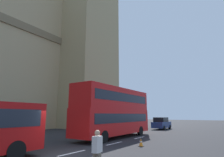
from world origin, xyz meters
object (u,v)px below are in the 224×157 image
Objects in this scene: double_decker_bus at (115,110)px; traffic_cone_east at (141,142)px; sedan_lead at (161,123)px; pedestrian_near_cones at (97,151)px.

double_decker_bus is 18.46× the size of traffic_cone_east.
sedan_lead reaches higher than traffic_cone_east.
pedestrian_near_cones reaches higher than traffic_cone_east.
traffic_cone_east is (-16.72, -4.32, -0.63)m from sedan_lead.
sedan_lead is 24.52m from pedestrian_near_cones.
double_decker_bus is 13.57m from sedan_lead.
double_decker_bus is 12.08m from pedestrian_near_cones.
double_decker_bus is 5.99m from traffic_cone_east.
double_decker_bus reaches higher than sedan_lead.
sedan_lead is at bearing 13.88° from pedestrian_near_cones.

